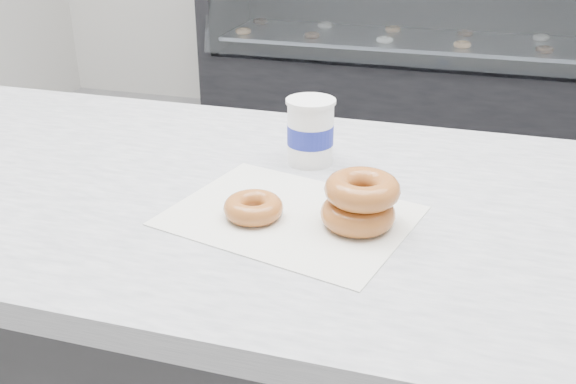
# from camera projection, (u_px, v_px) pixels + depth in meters

# --- Properties ---
(ground) EXTENTS (5.00, 5.00, 0.00)m
(ground) POSITION_uv_depth(u_px,v_px,m) (339.00, 379.00, 1.93)
(ground) COLOR gray
(ground) RESTS_ON ground
(display_case) EXTENTS (2.40, 0.74, 1.25)m
(display_case) POSITION_uv_depth(u_px,v_px,m) (424.00, 56.00, 3.55)
(display_case) COLOR black
(display_case) RESTS_ON ground
(wax_paper) EXTENTS (0.39, 0.33, 0.00)m
(wax_paper) POSITION_uv_depth(u_px,v_px,m) (290.00, 216.00, 0.94)
(wax_paper) COLOR silver
(wax_paper) RESTS_ON counter
(donut_single) EXTENTS (0.09, 0.09, 0.03)m
(donut_single) POSITION_uv_depth(u_px,v_px,m) (253.00, 207.00, 0.93)
(donut_single) COLOR #B47131
(donut_single) RESTS_ON wax_paper
(donut_stack) EXTENTS (0.11, 0.11, 0.07)m
(donut_stack) POSITION_uv_depth(u_px,v_px,m) (360.00, 201.00, 0.90)
(donut_stack) COLOR #B47131
(donut_stack) RESTS_ON wax_paper
(coffee_cup) EXTENTS (0.09, 0.09, 0.11)m
(coffee_cup) POSITION_uv_depth(u_px,v_px,m) (310.00, 131.00, 1.10)
(coffee_cup) COLOR white
(coffee_cup) RESTS_ON counter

